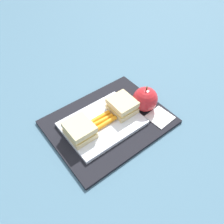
{
  "coord_description": "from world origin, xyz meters",
  "views": [
    {
      "loc": [
        -0.28,
        -0.38,
        0.56
      ],
      "look_at": [
        0.01,
        0.0,
        0.04
      ],
      "focal_mm": 37.36,
      "sensor_mm": 36.0,
      "label": 1
    }
  ],
  "objects_px": {
    "sandwich_half_left": "(80,130)",
    "carrot_sticks_bundle": "(102,121)",
    "paper_napkin": "(160,117)",
    "sandwich_half_right": "(122,106)",
    "food_tray": "(102,123)",
    "apple": "(145,99)"
  },
  "relations": [
    {
      "from": "sandwich_half_left",
      "to": "carrot_sticks_bundle",
      "type": "xyz_separation_m",
      "value": [
        0.08,
        -0.0,
        -0.01
      ]
    },
    {
      "from": "paper_napkin",
      "to": "carrot_sticks_bundle",
      "type": "bearing_deg",
      "value": 151.16
    },
    {
      "from": "carrot_sticks_bundle",
      "to": "sandwich_half_right",
      "type": "bearing_deg",
      "value": 0.21
    },
    {
      "from": "food_tray",
      "to": "sandwich_half_right",
      "type": "bearing_deg",
      "value": 0.0
    },
    {
      "from": "carrot_sticks_bundle",
      "to": "paper_napkin",
      "type": "bearing_deg",
      "value": -28.84
    },
    {
      "from": "sandwich_half_right",
      "to": "paper_napkin",
      "type": "xyz_separation_m",
      "value": [
        0.08,
        -0.09,
        -0.03
      ]
    },
    {
      "from": "sandwich_half_right",
      "to": "paper_napkin",
      "type": "bearing_deg",
      "value": -47.01
    },
    {
      "from": "sandwich_half_right",
      "to": "carrot_sticks_bundle",
      "type": "distance_m",
      "value": 0.08
    },
    {
      "from": "food_tray",
      "to": "carrot_sticks_bundle",
      "type": "height_order",
      "value": "carrot_sticks_bundle"
    },
    {
      "from": "sandwich_half_right",
      "to": "paper_napkin",
      "type": "relative_size",
      "value": 1.14
    },
    {
      "from": "food_tray",
      "to": "carrot_sticks_bundle",
      "type": "xyz_separation_m",
      "value": [
        0.0,
        -0.0,
        0.01
      ]
    },
    {
      "from": "food_tray",
      "to": "apple",
      "type": "height_order",
      "value": "apple"
    },
    {
      "from": "food_tray",
      "to": "sandwich_half_right",
      "type": "height_order",
      "value": "sandwich_half_right"
    },
    {
      "from": "apple",
      "to": "paper_napkin",
      "type": "xyz_separation_m",
      "value": [
        0.01,
        -0.06,
        -0.04
      ]
    },
    {
      "from": "sandwich_half_left",
      "to": "sandwich_half_right",
      "type": "xyz_separation_m",
      "value": [
        0.16,
        0.0,
        0.0
      ]
    },
    {
      "from": "food_tray",
      "to": "sandwich_half_right",
      "type": "distance_m",
      "value": 0.08
    },
    {
      "from": "food_tray",
      "to": "carrot_sticks_bundle",
      "type": "bearing_deg",
      "value": -19.91
    },
    {
      "from": "food_tray",
      "to": "sandwich_half_left",
      "type": "height_order",
      "value": "sandwich_half_left"
    },
    {
      "from": "food_tray",
      "to": "carrot_sticks_bundle",
      "type": "distance_m",
      "value": 0.01
    },
    {
      "from": "carrot_sticks_bundle",
      "to": "apple",
      "type": "relative_size",
      "value": 0.86
    },
    {
      "from": "sandwich_half_right",
      "to": "carrot_sticks_bundle",
      "type": "xyz_separation_m",
      "value": [
        -0.08,
        -0.0,
        -0.01
      ]
    },
    {
      "from": "food_tray",
      "to": "paper_napkin",
      "type": "distance_m",
      "value": 0.18
    }
  ]
}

